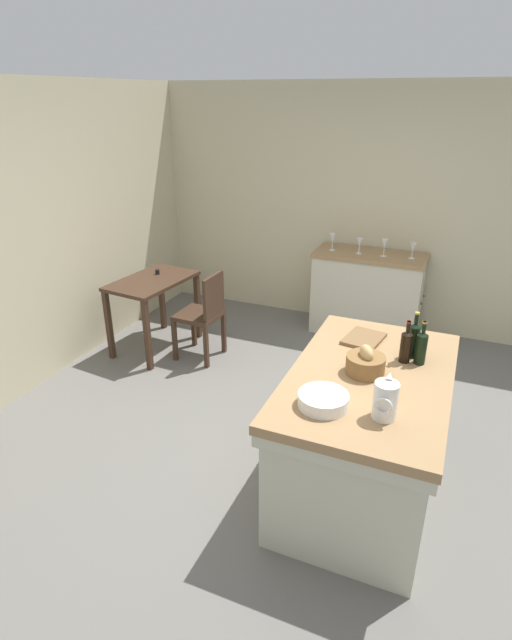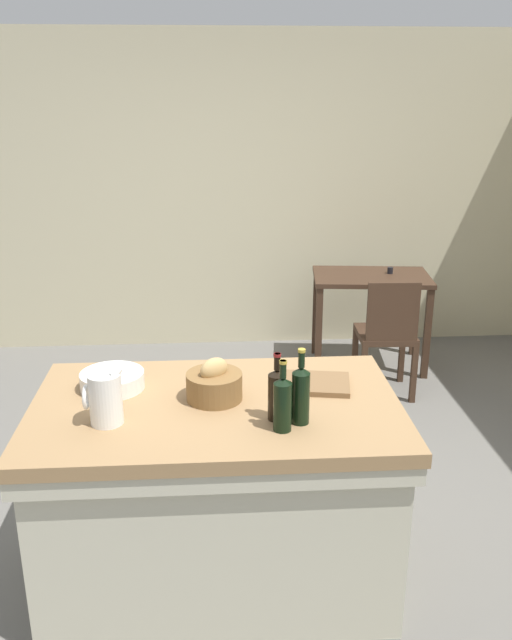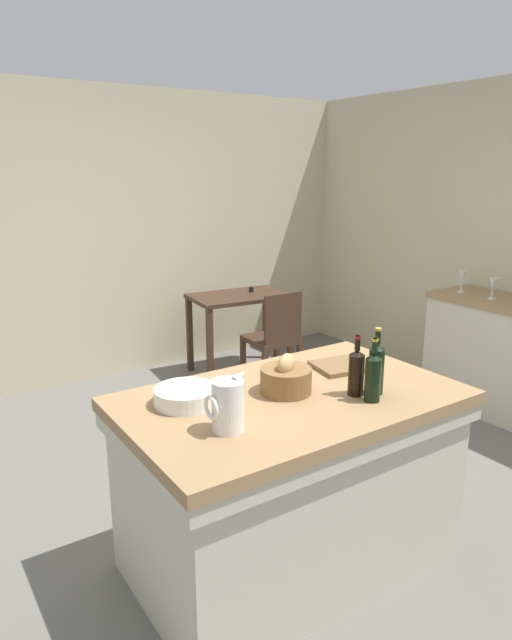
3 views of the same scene
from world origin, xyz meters
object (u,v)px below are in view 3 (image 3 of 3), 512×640
Objects in this scene: pitcher at (228,405)px; wine_bottle_dark at (376,367)px; island_table at (290,474)px; wine_glass_right at (462,277)px; side_cabinet at (502,357)px; wine_glass_middle at (493,285)px; cutting_board at (343,366)px; bread_basket at (286,378)px; wine_bottle_green at (373,376)px; wash_bowl at (186,396)px; writing_desk at (240,308)px; wooden_chair at (275,337)px; wine_bottle_amber at (356,371)px.

wine_bottle_dark is (0.77, -0.05, 0.02)m from pitcher.
wine_glass_right is at bearing 20.41° from island_table.
wine_glass_middle is (-0.05, 0.12, 0.57)m from side_cabinet.
cutting_board is at bearing 17.34° from island_table.
side_cabinet is 2.56m from bread_basket.
pitcher reaches higher than cutting_board.
wine_bottle_green reaches higher than wine_glass_right.
wash_bowl is at bearing -165.82° from wine_glass_right.
writing_desk is 0.60m from wooden_chair.
wooden_chair is 2.86× the size of wine_bottle_dark.
wine_bottle_dark is at bearing -30.89° from island_table.
wine_bottle_dark is (-0.90, -2.05, 0.53)m from wooden_chair.
wine_bottle_dark is at bearing -25.44° from wash_bowl.
wine_glass_right is at bearing 27.74° from wine_bottle_dark.
wine_glass_right is at bearing 19.57° from bread_basket.
wine_bottle_amber is at bearing -163.54° from side_cabinet.
wine_bottle_dark is 2.23m from wine_glass_middle.
wine_glass_right is at bearing 20.23° from pitcher.
bread_basket is at bearing -167.39° from cutting_board.
wine_bottle_amber reaches higher than side_cabinet.
pitcher reaches higher than wine_glass_right.
writing_desk is at bearing 127.86° from wine_glass_right.
wine_bottle_amber is at bearing -123.81° from cutting_board.
wine_glass_right is at bearing 14.18° from wash_bowl.
wine_bottle_amber is (-1.00, -2.02, 0.51)m from wooden_chair.
wine_bottle_dark is 1.11× the size of wine_bottle_amber.
pitcher is at bearing -129.80° from wooden_chair.
bread_basket is at bearing 131.58° from wine_bottle_green.
wine_bottle_green reaches higher than wine_bottle_amber.
cutting_board is at bearing 18.28° from pitcher.
side_cabinet is 2.97m from wash_bowl.
cutting_board reaches higher than wooden_chair.
wine_bottle_green is (0.71, -0.43, 0.08)m from wash_bowl.
bread_basket is at bearing -124.38° from wooden_chair.
wine_glass_right is (2.44, 0.87, 0.09)m from bread_basket.
wine_glass_middle is at bearing 13.44° from cutting_board.
pitcher is 1.53× the size of wine_glass_middle.
wooden_chair is 2.97× the size of cutting_board.
wine_bottle_dark reaches higher than side_cabinet.
pitcher is at bearing -161.72° from cutting_board.
wine_bottle_dark reaches higher than island_table.
pitcher is at bearing -156.14° from bread_basket.
island_table is 5.55× the size of wash_bowl.
island_table is at bearing -117.07° from writing_desk.
wine_bottle_dark reaches higher than bread_basket.
wine_bottle_green is at bearing -45.00° from island_table.
wine_bottle_dark reaches higher than cutting_board.
wine_bottle_amber is at bearing -116.25° from wooden_chair.
wine_glass_middle is at bearing -46.58° from wooden_chair.
wine_bottle_amber reaches higher than writing_desk.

